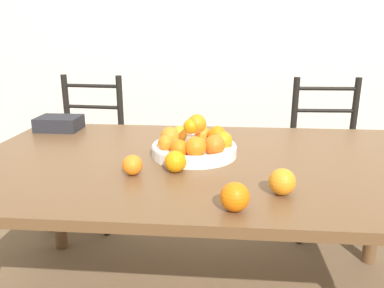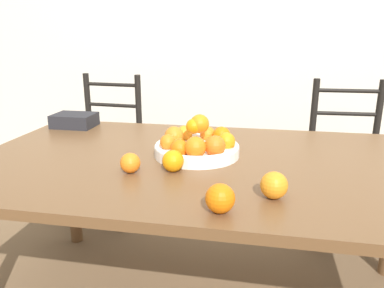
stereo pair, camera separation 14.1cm
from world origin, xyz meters
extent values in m
cube|color=silver|center=(0.00, 1.60, 1.30)|extent=(8.00, 0.06, 2.60)
cube|color=brown|center=(0.00, 0.00, 0.71)|extent=(1.91, 1.08, 0.03)
cylinder|color=brown|center=(-0.87, 0.46, 0.35)|extent=(0.07, 0.07, 0.70)
cylinder|color=white|center=(-0.06, 0.04, 0.75)|extent=(0.35, 0.35, 0.04)
torus|color=white|center=(-0.06, 0.04, 0.77)|extent=(0.35, 0.35, 0.02)
sphere|color=orange|center=(0.06, 0.06, 0.79)|extent=(0.07, 0.07, 0.07)
sphere|color=orange|center=(0.03, 0.12, 0.80)|extent=(0.08, 0.08, 0.08)
sphere|color=orange|center=(-0.03, 0.16, 0.79)|extent=(0.07, 0.07, 0.07)
sphere|color=orange|center=(-0.13, 0.14, 0.79)|extent=(0.07, 0.07, 0.07)
sphere|color=orange|center=(-0.17, 0.09, 0.79)|extent=(0.08, 0.08, 0.08)
sphere|color=orange|center=(-0.17, -0.01, 0.79)|extent=(0.06, 0.06, 0.06)
sphere|color=orange|center=(-0.11, -0.07, 0.79)|extent=(0.07, 0.07, 0.07)
sphere|color=orange|center=(-0.04, -0.08, 0.80)|extent=(0.08, 0.08, 0.08)
sphere|color=orange|center=(0.03, -0.04, 0.80)|extent=(0.08, 0.08, 0.08)
sphere|color=orange|center=(-0.05, 0.05, 0.86)|extent=(0.08, 0.08, 0.08)
sphere|color=orange|center=(-0.06, 0.05, 0.86)|extent=(0.07, 0.07, 0.07)
sphere|color=orange|center=(-0.07, 0.03, 0.85)|extent=(0.06, 0.06, 0.06)
sphere|color=orange|center=(0.09, -0.45, 0.77)|extent=(0.08, 0.08, 0.08)
sphere|color=orange|center=(-0.11, -0.16, 0.77)|extent=(0.08, 0.08, 0.08)
sphere|color=orange|center=(-0.26, -0.20, 0.77)|extent=(0.07, 0.07, 0.07)
sphere|color=orange|center=(0.24, -0.32, 0.77)|extent=(0.08, 0.08, 0.08)
cylinder|color=black|center=(-1.03, 0.65, 0.22)|extent=(0.04, 0.04, 0.44)
cylinder|color=black|center=(-0.65, 0.62, 0.22)|extent=(0.04, 0.04, 0.44)
cylinder|color=black|center=(-1.00, 1.01, 0.47)|extent=(0.04, 0.04, 0.95)
cylinder|color=black|center=(-0.63, 0.98, 0.47)|extent=(0.04, 0.04, 0.95)
cube|color=black|center=(-0.83, 0.82, 0.46)|extent=(0.45, 0.43, 0.04)
cylinder|color=black|center=(-0.82, 1.00, 0.60)|extent=(0.38, 0.05, 0.02)
cylinder|color=black|center=(-0.82, 1.00, 0.74)|extent=(0.38, 0.05, 0.02)
cylinder|color=black|center=(-0.82, 1.00, 0.88)|extent=(0.38, 0.05, 0.02)
cylinder|color=black|center=(0.53, 0.63, 0.22)|extent=(0.04, 0.04, 0.44)
cylinder|color=black|center=(0.51, 0.99, 0.47)|extent=(0.04, 0.04, 0.95)
cylinder|color=black|center=(0.89, 1.00, 0.47)|extent=(0.04, 0.04, 0.95)
cube|color=black|center=(0.71, 0.82, 0.46)|extent=(0.44, 0.42, 0.04)
cylinder|color=black|center=(0.70, 1.00, 0.60)|extent=(0.38, 0.04, 0.02)
cylinder|color=black|center=(0.70, 1.00, 0.74)|extent=(0.38, 0.04, 0.02)
cylinder|color=black|center=(0.70, 1.00, 0.88)|extent=(0.38, 0.04, 0.02)
cube|color=#232328|center=(-0.79, 0.40, 0.76)|extent=(0.21, 0.16, 0.07)
camera|label=1|loc=(0.05, -1.41, 1.21)|focal=35.00mm
camera|label=2|loc=(0.19, -1.39, 1.21)|focal=35.00mm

